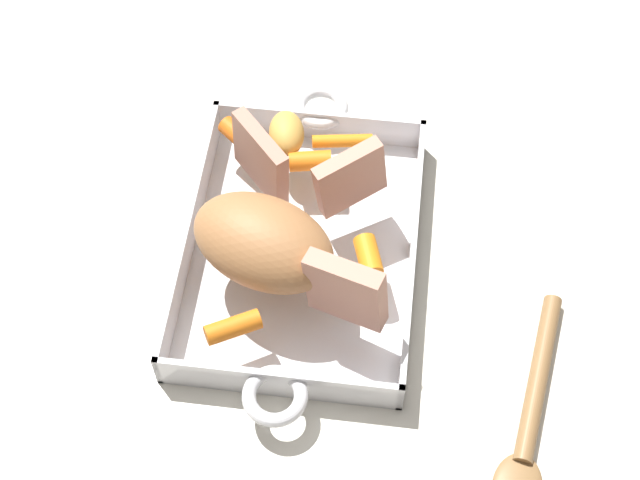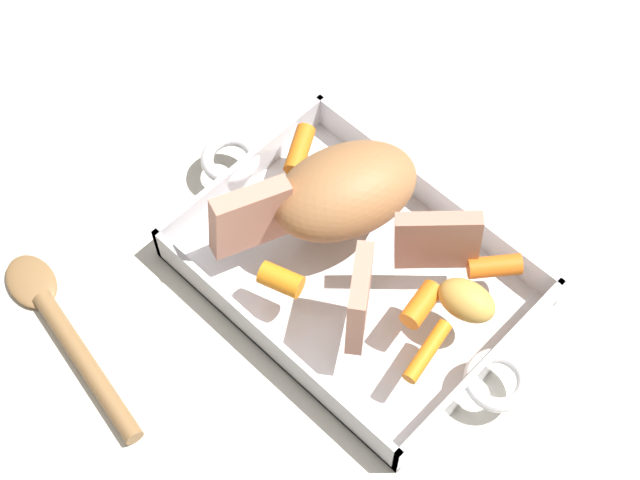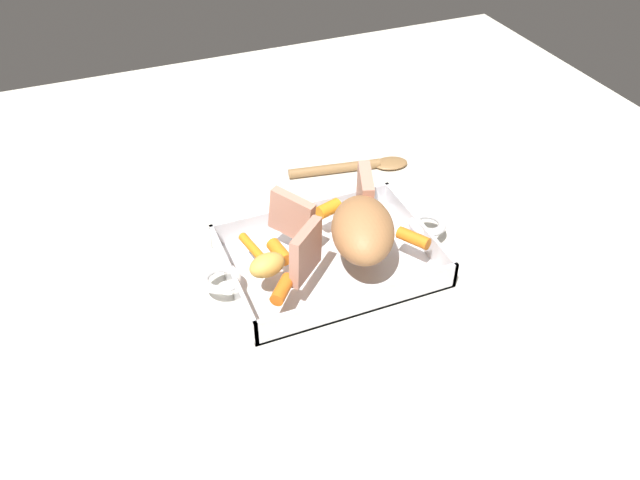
# 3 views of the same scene
# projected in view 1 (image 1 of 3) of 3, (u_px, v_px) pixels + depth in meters

# --- Properties ---
(ground_plane) EXTENTS (1.79, 1.79, 0.00)m
(ground_plane) POSITION_uv_depth(u_px,v_px,m) (301.00, 255.00, 1.04)
(ground_plane) COLOR silver
(roasting_dish) EXTENTS (0.43, 0.25, 0.05)m
(roasting_dish) POSITION_uv_depth(u_px,v_px,m) (301.00, 249.00, 1.03)
(roasting_dish) COLOR silver
(roasting_dish) RESTS_ON ground_plane
(pork_roast) EXTENTS (0.15, 0.18, 0.08)m
(pork_roast) POSITION_uv_depth(u_px,v_px,m) (263.00, 242.00, 0.95)
(pork_roast) COLOR #A66F42
(pork_roast) RESTS_ON roasting_dish
(roast_slice_thick) EXTENTS (0.06, 0.08, 0.09)m
(roast_slice_thick) POSITION_uv_depth(u_px,v_px,m) (350.00, 178.00, 0.99)
(roast_slice_thick) COLOR tan
(roast_slice_thick) RESTS_ON roasting_dish
(roast_slice_outer) EXTENTS (0.05, 0.09, 0.09)m
(roast_slice_outer) POSITION_uv_depth(u_px,v_px,m) (346.00, 290.00, 0.92)
(roast_slice_outer) COLOR tan
(roast_slice_outer) RESTS_ON roasting_dish
(roast_slice_thin) EXTENTS (0.07, 0.07, 0.09)m
(roast_slice_thin) POSITION_uv_depth(u_px,v_px,m) (261.00, 158.00, 1.00)
(roast_slice_thin) COLOR tan
(roast_slice_thin) RESTS_ON roasting_dish
(baby_carrot_southwest) EXTENTS (0.05, 0.04, 0.02)m
(baby_carrot_southwest) POSITION_uv_depth(u_px,v_px,m) (368.00, 256.00, 0.97)
(baby_carrot_southwest) COLOR orange
(baby_carrot_southwest) RESTS_ON roasting_dish
(baby_carrot_northeast) EXTENTS (0.05, 0.06, 0.02)m
(baby_carrot_northeast) POSITION_uv_depth(u_px,v_px,m) (233.00, 327.00, 0.93)
(baby_carrot_northeast) COLOR orange
(baby_carrot_northeast) RESTS_ON roasting_dish
(baby_carrot_southeast) EXTENTS (0.05, 0.05, 0.02)m
(baby_carrot_southeast) POSITION_uv_depth(u_px,v_px,m) (240.00, 137.00, 1.06)
(baby_carrot_southeast) COLOR orange
(baby_carrot_southeast) RESTS_ON roasting_dish
(baby_carrot_northwest) EXTENTS (0.03, 0.05, 0.02)m
(baby_carrot_northwest) POSITION_uv_depth(u_px,v_px,m) (314.00, 161.00, 1.04)
(baby_carrot_northwest) COLOR orange
(baby_carrot_northwest) RESTS_ON roasting_dish
(baby_carrot_center_right) EXTENTS (0.03, 0.07, 0.02)m
(baby_carrot_center_right) POSITION_uv_depth(u_px,v_px,m) (342.00, 141.00, 1.06)
(baby_carrot_center_right) COLOR orange
(baby_carrot_center_right) RESTS_ON roasting_dish
(potato_corner) EXTENTS (0.07, 0.05, 0.04)m
(potato_corner) POSITION_uv_depth(u_px,v_px,m) (287.00, 133.00, 1.05)
(potato_corner) COLOR gold
(potato_corner) RESTS_ON roasting_dish
(serving_spoon) EXTENTS (0.25, 0.07, 0.02)m
(serving_spoon) POSITION_uv_depth(u_px,v_px,m) (531.00, 416.00, 0.93)
(serving_spoon) COLOR olive
(serving_spoon) RESTS_ON ground_plane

